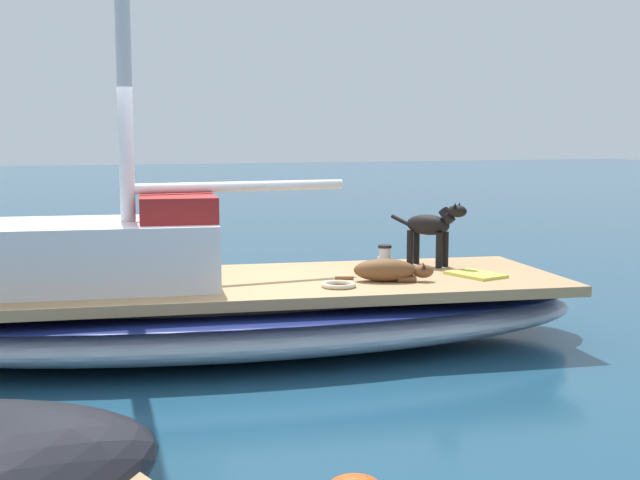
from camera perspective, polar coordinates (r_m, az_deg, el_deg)
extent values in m
plane|color=navy|center=(8.15, -6.52, -7.40)|extent=(120.00, 120.00, 0.00)
ellipsoid|color=#B2B7C1|center=(8.09, -6.55, -5.48)|extent=(3.85, 7.55, 0.56)
ellipsoid|color=navy|center=(8.05, -6.56, -4.23)|extent=(3.87, 7.59, 0.08)
cube|color=tan|center=(8.02, -6.58, -3.18)|extent=(3.30, 6.90, 0.10)
cylinder|color=silver|center=(8.14, -5.56, 3.71)|extent=(0.10, 2.20, 0.10)
cube|color=silver|center=(7.95, -15.26, -0.93)|extent=(1.80, 2.43, 0.60)
cube|color=maroon|center=(8.04, -9.92, 2.32)|extent=(1.44, 0.95, 0.24)
ellipsoid|color=brown|center=(7.94, 4.52, -2.10)|extent=(0.48, 0.65, 0.22)
ellipsoid|color=brown|center=(7.97, 7.17, -2.16)|extent=(0.20, 0.24, 0.13)
cone|color=black|center=(8.01, 7.14, -1.72)|extent=(0.05, 0.05, 0.05)
cone|color=black|center=(7.92, 7.21, -1.82)|extent=(0.05, 0.05, 0.05)
cylinder|color=brown|center=(8.03, 5.98, -2.59)|extent=(0.13, 0.19, 0.06)
cylinder|color=brown|center=(7.91, 6.06, -2.73)|extent=(0.13, 0.19, 0.06)
cylinder|color=brown|center=(7.94, 1.70, -2.66)|extent=(0.11, 0.18, 0.04)
ellipsoid|color=black|center=(8.93, 7.49, 1.05)|extent=(0.56, 0.44, 0.22)
cylinder|color=black|center=(8.93, 8.68, -0.63)|extent=(0.07, 0.07, 0.38)
cylinder|color=black|center=(8.81, 8.25, -0.72)|extent=(0.07, 0.07, 0.38)
cylinder|color=black|center=(9.11, 6.70, -0.44)|extent=(0.07, 0.07, 0.38)
cylinder|color=black|center=(9.00, 6.26, -0.52)|extent=(0.07, 0.07, 0.38)
cylinder|color=black|center=(8.80, 8.80, 1.67)|extent=(0.22, 0.18, 0.19)
ellipsoid|color=black|center=(8.74, 9.49, 1.99)|extent=(0.26, 0.22, 0.13)
cone|color=black|center=(8.77, 9.64, 2.40)|extent=(0.05, 0.05, 0.06)
cone|color=black|center=(8.70, 9.35, 2.36)|extent=(0.05, 0.05, 0.06)
torus|color=black|center=(8.80, 8.80, 1.67)|extent=(0.17, 0.17, 0.10)
cylinder|color=black|center=(9.12, 5.56, 1.39)|extent=(0.22, 0.14, 0.12)
cylinder|color=#B7B7BC|center=(9.06, 4.51, -1.42)|extent=(0.16, 0.16, 0.08)
cylinder|color=#B7B7BC|center=(9.04, 4.51, -0.85)|extent=(0.13, 0.13, 0.10)
cylinder|color=black|center=(9.04, 4.52, -0.44)|extent=(0.15, 0.15, 0.03)
torus|color=beige|center=(7.62, 1.30, -3.12)|extent=(0.32, 0.32, 0.04)
cube|color=#D8D14C|center=(8.39, 10.73, -2.36)|extent=(0.62, 0.46, 0.03)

